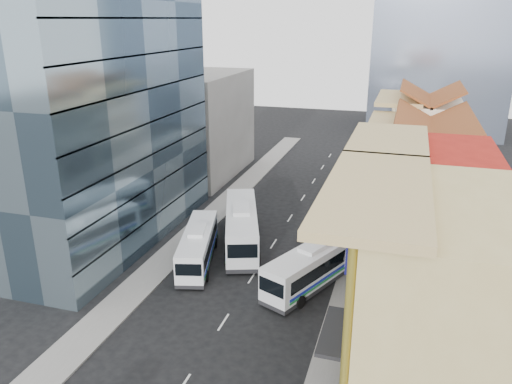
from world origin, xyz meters
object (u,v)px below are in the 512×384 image
(shophouse_tan, at_px, (437,302))
(bus_left_far, at_px, (241,226))
(bus_right, at_px, (315,264))
(office_tower, at_px, (90,87))
(bus_left_near, at_px, (198,245))

(shophouse_tan, distance_m, bus_left_far, 23.50)
(shophouse_tan, relative_size, bus_left_far, 1.10)
(bus_right, bearing_deg, office_tower, -165.30)
(bus_left_far, distance_m, bus_right, 9.82)
(bus_left_near, distance_m, bus_right, 10.81)
(office_tower, bearing_deg, shophouse_tan, -24.30)
(bus_right, bearing_deg, bus_left_near, -160.53)
(office_tower, height_order, bus_right, office_tower)
(shophouse_tan, bearing_deg, bus_left_far, 136.90)
(bus_left_near, bearing_deg, office_tower, 151.55)
(shophouse_tan, bearing_deg, office_tower, 155.70)
(shophouse_tan, height_order, office_tower, office_tower)
(office_tower, relative_size, bus_left_near, 2.86)
(office_tower, bearing_deg, bus_left_near, -13.47)
(bus_left_far, relative_size, bus_right, 1.11)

